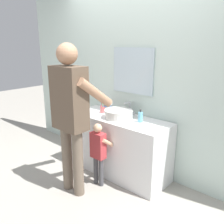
# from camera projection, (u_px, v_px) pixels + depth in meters

# --- Properties ---
(ground_plane) EXTENTS (14.00, 14.00, 0.00)m
(ground_plane) POSITION_uv_depth(u_px,v_px,m) (105.00, 180.00, 3.16)
(ground_plane) COLOR #9E998E
(back_wall) EXTENTS (4.40, 0.10, 2.70)m
(back_wall) POSITION_uv_depth(u_px,v_px,m) (135.00, 74.00, 3.23)
(back_wall) COLOR silver
(back_wall) RESTS_ON ground
(vanity_cabinet) EXTENTS (1.39, 0.54, 0.80)m
(vanity_cabinet) POSITION_uv_depth(u_px,v_px,m) (119.00, 145.00, 3.27)
(vanity_cabinet) COLOR white
(vanity_cabinet) RESTS_ON ground
(sink_basin) EXTENTS (0.37, 0.37, 0.11)m
(sink_basin) POSITION_uv_depth(u_px,v_px,m) (119.00, 114.00, 3.12)
(sink_basin) COLOR silver
(sink_basin) RESTS_ON vanity_cabinet
(faucet) EXTENTS (0.18, 0.14, 0.18)m
(faucet) POSITION_uv_depth(u_px,v_px,m) (129.00, 109.00, 3.28)
(faucet) COLOR #B7BABF
(faucet) RESTS_ON vanity_cabinet
(toothbrush_cup) EXTENTS (0.07, 0.07, 0.21)m
(toothbrush_cup) POSITION_uv_depth(u_px,v_px,m) (103.00, 109.00, 3.36)
(toothbrush_cup) COLOR #D86666
(toothbrush_cup) RESTS_ON vanity_cabinet
(soap_bottle) EXTENTS (0.06, 0.06, 0.16)m
(soap_bottle) POSITION_uv_depth(u_px,v_px,m) (140.00, 117.00, 2.96)
(soap_bottle) COLOR #66B2D1
(soap_bottle) RESTS_ON vanity_cabinet
(child_toddler) EXTENTS (0.25, 0.25, 0.82)m
(child_toddler) POSITION_uv_depth(u_px,v_px,m) (99.00, 149.00, 2.95)
(child_toddler) COLOR #47474C
(child_toddler) RESTS_ON ground
(adult_parent) EXTENTS (0.54, 0.57, 1.76)m
(adult_parent) POSITION_uv_depth(u_px,v_px,m) (71.00, 108.00, 2.67)
(adult_parent) COLOR #6B5B4C
(adult_parent) RESTS_ON ground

